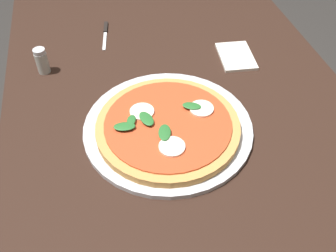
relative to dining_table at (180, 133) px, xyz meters
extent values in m
plane|color=#2D2B28|center=(0.00, 0.00, -0.66)|extent=(6.00, 6.00, 0.00)
cube|color=black|center=(0.00, 0.00, 0.09)|extent=(1.34, 0.85, 0.04)
cube|color=black|center=(-0.59, -0.34, -0.29)|extent=(0.07, 0.07, 0.74)
cube|color=black|center=(-0.59, 0.34, -0.29)|extent=(0.07, 0.07, 0.74)
cylinder|color=silver|center=(0.08, -0.05, 0.12)|extent=(0.38, 0.38, 0.01)
cylinder|color=tan|center=(0.10, -0.05, 0.13)|extent=(0.32, 0.32, 0.02)
cylinder|color=#CC4723|center=(0.10, -0.05, 0.15)|extent=(0.28, 0.28, 0.00)
cylinder|color=white|center=(0.17, -0.06, 0.15)|extent=(0.05, 0.05, 0.00)
cylinder|color=white|center=(0.07, 0.03, 0.15)|extent=(0.05, 0.05, 0.00)
cylinder|color=white|center=(0.05, -0.10, 0.15)|extent=(0.05, 0.05, 0.00)
ellipsoid|color=#286B2D|center=(0.08, -0.13, 0.15)|extent=(0.04, 0.03, 0.00)
ellipsoid|color=#286B2D|center=(0.13, -0.07, 0.15)|extent=(0.05, 0.04, 0.00)
ellipsoid|color=#286B2D|center=(0.09, -0.15, 0.15)|extent=(0.03, 0.05, 0.00)
ellipsoid|color=#286B2D|center=(0.06, 0.01, 0.15)|extent=(0.04, 0.05, 0.00)
ellipsoid|color=#286B2D|center=(0.08, -0.10, 0.15)|extent=(0.05, 0.04, 0.00)
cube|color=white|center=(-0.14, 0.19, 0.12)|extent=(0.14, 0.10, 0.01)
cube|color=black|center=(-0.38, -0.14, 0.12)|extent=(0.06, 0.02, 0.01)
cube|color=silver|center=(-0.30, -0.15, 0.11)|extent=(0.09, 0.02, 0.00)
cylinder|color=#B2B7AD|center=(-0.20, -0.32, 0.14)|extent=(0.03, 0.03, 0.06)
cylinder|color=silver|center=(-0.20, -0.32, 0.18)|extent=(0.03, 0.03, 0.01)
camera|label=1|loc=(0.66, -0.18, 0.73)|focal=40.63mm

